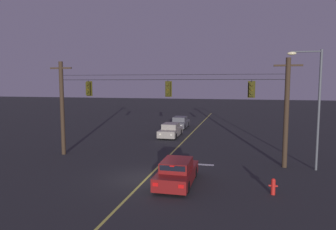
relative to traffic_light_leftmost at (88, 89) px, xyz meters
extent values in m
plane|color=#28282B|center=(5.95, -4.59, -5.18)|extent=(180.00, 180.00, 0.00)
cube|color=#D1C64C|center=(5.95, 6.02, -5.17)|extent=(0.14, 60.00, 0.01)
cube|color=silver|center=(7.85, -0.58, -5.17)|extent=(3.40, 0.36, 0.01)
cylinder|color=#38281C|center=(-2.28, 0.02, -1.56)|extent=(0.32, 0.32, 7.23)
cube|color=#38281C|center=(-2.28, 0.02, 1.55)|extent=(1.80, 0.12, 0.12)
cylinder|color=slate|center=(-2.28, 0.02, 1.20)|extent=(0.12, 0.12, 0.18)
cylinder|color=#38281C|center=(14.17, 0.02, -1.56)|extent=(0.32, 0.32, 7.23)
cube|color=#38281C|center=(14.17, 0.02, 1.55)|extent=(1.80, 0.12, 0.12)
cylinder|color=slate|center=(14.17, 0.02, 1.20)|extent=(0.12, 0.12, 0.18)
cylinder|color=black|center=(5.95, 0.02, 0.65)|extent=(16.44, 0.03, 0.03)
cylinder|color=black|center=(5.95, 0.02, 1.00)|extent=(16.44, 0.02, 0.02)
cylinder|color=black|center=(0.00, 0.02, 0.56)|extent=(0.04, 0.04, 0.18)
cube|color=#332D0A|center=(0.00, 0.02, -0.01)|extent=(0.32, 0.26, 0.96)
cube|color=#332D0A|center=(0.00, 0.16, -0.01)|extent=(0.48, 0.03, 1.12)
sphere|color=#380A0A|center=(0.00, -0.14, 0.28)|extent=(0.17, 0.17, 0.17)
cylinder|color=#332D0A|center=(0.00, -0.18, 0.33)|extent=(0.20, 0.10, 0.20)
sphere|color=orange|center=(0.00, -0.14, -0.01)|extent=(0.17, 0.17, 0.17)
cylinder|color=#332D0A|center=(0.00, -0.18, 0.04)|extent=(0.20, 0.10, 0.20)
sphere|color=black|center=(0.00, -0.14, -0.29)|extent=(0.17, 0.17, 0.17)
cylinder|color=#332D0A|center=(0.00, -0.18, -0.25)|extent=(0.20, 0.10, 0.20)
cylinder|color=black|center=(6.19, 0.02, 0.56)|extent=(0.04, 0.04, 0.18)
cube|color=#332D0A|center=(6.19, 0.02, -0.01)|extent=(0.32, 0.26, 0.96)
cube|color=#332D0A|center=(6.19, 0.16, -0.01)|extent=(0.48, 0.03, 1.12)
sphere|color=#380A0A|center=(6.19, -0.14, 0.28)|extent=(0.17, 0.17, 0.17)
cylinder|color=#332D0A|center=(6.19, -0.18, 0.33)|extent=(0.20, 0.10, 0.20)
sphere|color=orange|center=(6.19, -0.14, -0.01)|extent=(0.17, 0.17, 0.17)
cylinder|color=#332D0A|center=(6.19, -0.18, 0.04)|extent=(0.20, 0.10, 0.20)
sphere|color=black|center=(6.19, -0.14, -0.29)|extent=(0.17, 0.17, 0.17)
cylinder|color=#332D0A|center=(6.19, -0.18, -0.25)|extent=(0.20, 0.10, 0.20)
cylinder|color=black|center=(11.92, 0.02, 0.56)|extent=(0.04, 0.04, 0.18)
cube|color=#332D0A|center=(11.92, 0.02, -0.01)|extent=(0.32, 0.26, 0.96)
cube|color=#332D0A|center=(11.92, 0.16, -0.01)|extent=(0.48, 0.03, 1.12)
sphere|color=#380A0A|center=(11.92, -0.14, 0.28)|extent=(0.17, 0.17, 0.17)
cylinder|color=#332D0A|center=(11.92, -0.18, 0.33)|extent=(0.20, 0.10, 0.20)
sphere|color=orange|center=(11.92, -0.14, -0.01)|extent=(0.17, 0.17, 0.17)
cylinder|color=#332D0A|center=(11.92, -0.18, 0.04)|extent=(0.20, 0.10, 0.20)
sphere|color=black|center=(11.92, -0.14, -0.29)|extent=(0.17, 0.17, 0.17)
cylinder|color=#332D0A|center=(11.92, -0.18, -0.25)|extent=(0.20, 0.10, 0.20)
cube|color=maroon|center=(7.88, -4.95, -4.67)|extent=(1.80, 4.30, 0.68)
cube|color=maroon|center=(7.88, -5.07, -4.06)|extent=(1.51, 2.15, 0.54)
cube|color=black|center=(7.88, -4.14, -4.06)|extent=(1.40, 0.21, 0.48)
cube|color=black|center=(7.88, -6.14, -4.06)|extent=(1.37, 0.18, 0.46)
cylinder|color=black|center=(7.08, -3.62, -4.86)|extent=(0.22, 0.64, 0.64)
cylinder|color=black|center=(8.67, -3.62, -4.86)|extent=(0.22, 0.64, 0.64)
cylinder|color=black|center=(7.08, -6.29, -4.86)|extent=(0.22, 0.64, 0.64)
cylinder|color=black|center=(8.67, -6.29, -4.86)|extent=(0.22, 0.64, 0.64)
cube|color=red|center=(7.23, -7.12, -4.57)|extent=(0.28, 0.03, 0.18)
cube|color=red|center=(8.52, -7.12, -4.57)|extent=(0.28, 0.03, 0.18)
cube|color=red|center=(7.88, -6.24, -3.83)|extent=(0.24, 0.04, 0.06)
cube|color=gray|center=(4.15, 9.70, -4.67)|extent=(1.80, 4.30, 0.68)
cube|color=gray|center=(4.15, 9.82, -4.06)|extent=(1.51, 2.15, 0.54)
cube|color=black|center=(4.15, 8.88, -4.06)|extent=(1.40, 0.21, 0.48)
cube|color=black|center=(4.15, 10.88, -4.06)|extent=(1.37, 0.18, 0.46)
cylinder|color=black|center=(4.94, 8.37, -4.86)|extent=(0.22, 0.64, 0.64)
cylinder|color=black|center=(3.36, 8.37, -4.86)|extent=(0.22, 0.64, 0.64)
cylinder|color=black|center=(4.94, 11.03, -4.86)|extent=(0.22, 0.64, 0.64)
cylinder|color=black|center=(3.36, 11.03, -4.86)|extent=(0.22, 0.64, 0.64)
sphere|color=white|center=(4.71, 7.53, -4.61)|extent=(0.20, 0.20, 0.20)
sphere|color=white|center=(3.59, 7.53, -4.61)|extent=(0.20, 0.20, 0.20)
cube|color=#4C4C51|center=(3.89, 16.14, -4.67)|extent=(1.80, 4.30, 0.68)
cube|color=#4C4C51|center=(3.89, 16.26, -4.06)|extent=(1.51, 2.15, 0.54)
cube|color=black|center=(3.89, 15.32, -4.06)|extent=(1.40, 0.21, 0.48)
cube|color=black|center=(3.89, 17.32, -4.06)|extent=(1.37, 0.18, 0.46)
cylinder|color=black|center=(4.68, 14.80, -4.86)|extent=(0.22, 0.64, 0.64)
cylinder|color=black|center=(3.10, 14.80, -4.86)|extent=(0.22, 0.64, 0.64)
cylinder|color=black|center=(4.68, 17.47, -4.86)|extent=(0.22, 0.64, 0.64)
cylinder|color=black|center=(3.10, 17.47, -4.86)|extent=(0.22, 0.64, 0.64)
sphere|color=white|center=(4.45, 13.97, -4.61)|extent=(0.20, 0.20, 0.20)
sphere|color=white|center=(3.33, 13.97, -4.61)|extent=(0.20, 0.20, 0.20)
cylinder|color=#4C4F54|center=(16.06, -0.23, -1.33)|extent=(0.16, 0.16, 7.69)
cylinder|color=#4C4F54|center=(15.16, -0.23, 2.39)|extent=(1.80, 0.10, 0.10)
ellipsoid|color=beige|center=(14.31, -0.23, 2.29)|extent=(0.56, 0.30, 0.22)
cylinder|color=red|center=(12.94, -5.50, -4.83)|extent=(0.22, 0.22, 0.70)
sphere|color=red|center=(12.94, -5.50, -4.45)|extent=(0.22, 0.22, 0.22)
cylinder|color=red|center=(12.78, -5.50, -4.73)|extent=(0.12, 0.09, 0.09)
cylinder|color=red|center=(13.10, -5.50, -4.73)|extent=(0.12, 0.09, 0.09)
camera|label=1|loc=(11.27, -21.47, 0.45)|focal=33.19mm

